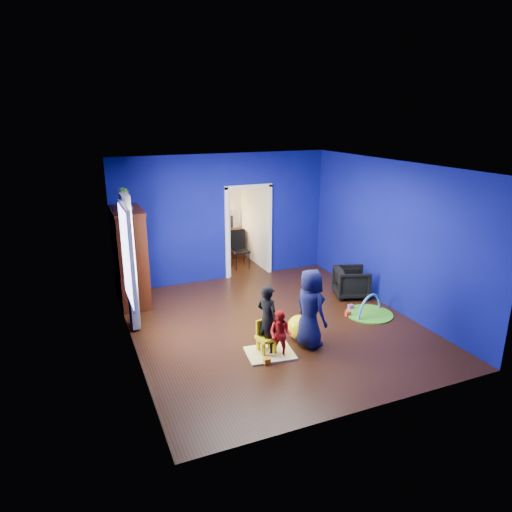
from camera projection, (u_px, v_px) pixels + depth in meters
name	position (u px, v px, depth m)	size (l,w,h in m)	color
floor	(274.00, 325.00, 8.41)	(5.00, 5.50, 0.01)	black
ceiling	(276.00, 166.00, 7.54)	(5.00, 5.50, 0.01)	white
wall_back	(224.00, 218.00, 10.39)	(5.00, 0.02, 2.90)	#090E6C
wall_front	(371.00, 309.00, 5.56)	(5.00, 0.02, 2.90)	#090E6C
wall_left	(129.00, 268.00, 7.05)	(0.02, 5.50, 2.90)	#090E6C
wall_right	(391.00, 236.00, 8.90)	(0.02, 5.50, 2.90)	#090E6C
alcove	(235.00, 217.00, 11.44)	(1.00, 1.75, 2.50)	silver
armchair	(351.00, 282.00, 9.65)	(0.67, 0.69, 0.63)	black
child_black	(268.00, 319.00, 7.31)	(0.42, 0.28, 1.16)	black
child_navy	(310.00, 308.00, 7.50)	(0.65, 0.42, 1.34)	#0F1537
toddler_red	(280.00, 334.00, 7.19)	(0.39, 0.30, 0.80)	#B71313
vase	(128.00, 207.00, 8.53)	(0.18, 0.18, 0.19)	#0C4F63
potted_plant	(124.00, 197.00, 8.96)	(0.22, 0.22, 0.39)	green
tv_armoire	(130.00, 257.00, 9.12)	(0.58, 1.14, 1.96)	#3C170A
crt_tv	(132.00, 255.00, 9.12)	(0.46, 0.70, 0.54)	silver
yellow_blanket	(270.00, 353.00, 7.39)	(0.75, 0.60, 0.03)	#F2E07A
hopper_ball	(300.00, 327.00, 7.84)	(0.43, 0.43, 0.43)	yellow
kid_chair	(266.00, 339.00, 7.36)	(0.28, 0.28, 0.50)	yellow
play_mat	(369.00, 314.00, 8.85)	(0.90, 0.90, 0.02)	#329621
toy_arch	(369.00, 313.00, 8.84)	(0.80, 0.80, 0.05)	#3F8CD8
window_left	(126.00, 255.00, 7.33)	(0.03, 0.95, 1.55)	white
curtain	(130.00, 262.00, 7.95)	(0.14, 0.42, 2.40)	slate
doorway	(248.00, 233.00, 10.73)	(1.16, 0.10, 2.10)	white
study_desk	(227.00, 244.00, 12.26)	(0.88, 0.44, 0.75)	#3D140A
desk_monitor	(226.00, 222.00, 12.20)	(0.40, 0.05, 0.32)	black
desk_lamp	(216.00, 224.00, 12.05)	(0.14, 0.14, 0.14)	#FFD88C
folding_chair	(240.00, 250.00, 11.39)	(0.40, 0.40, 0.92)	black
book_shelf	(225.00, 182.00, 11.87)	(0.88, 0.24, 0.04)	white
toy_0	(348.00, 314.00, 8.76)	(0.10, 0.08, 0.10)	red
toy_1	(348.00, 289.00, 10.00)	(0.11, 0.11, 0.11)	#2984EB
toy_2	(267.00, 361.00, 7.08)	(0.10, 0.08, 0.10)	orange
toy_3	(312.00, 304.00, 9.21)	(0.11, 0.11, 0.11)	green
toy_4	(351.00, 307.00, 9.06)	(0.10, 0.08, 0.10)	#BC4699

